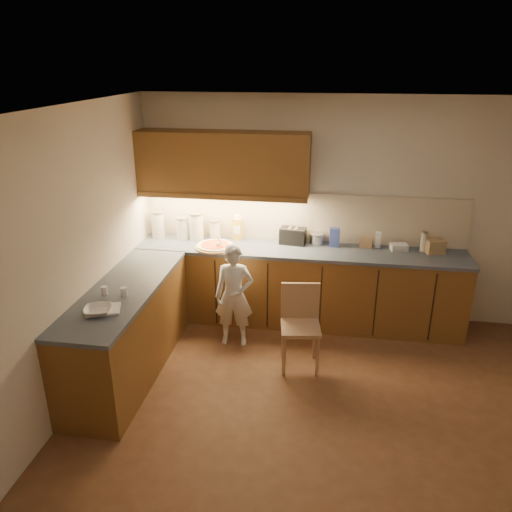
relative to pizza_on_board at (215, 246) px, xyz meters
name	(u,v)px	position (x,y,z in m)	size (l,w,h in m)	color
room	(335,237)	(1.34, -1.58, 0.74)	(4.54, 4.50, 2.62)	brown
l_counter	(246,299)	(0.41, -0.33, -0.48)	(3.77, 2.62, 0.92)	brown
backsplash	(302,217)	(0.96, 0.40, 0.27)	(3.75, 0.02, 0.58)	beige
upper_cabinets	(223,163)	(0.06, 0.24, 0.91)	(1.95, 0.36, 0.73)	brown
pizza_on_board	(215,246)	(0.00, 0.00, 0.00)	(0.46, 0.46, 0.19)	tan
child	(234,296)	(0.32, -0.49, -0.37)	(0.42, 0.27, 1.14)	silver
wooden_chair	(300,320)	(1.05, -0.79, -0.44)	(0.44, 0.44, 0.86)	tan
mixing_bowl	(98,310)	(-0.61, -1.71, 0.01)	(0.24, 0.24, 0.06)	white
canister_a	(158,224)	(-0.76, 0.25, 0.14)	(0.16, 0.16, 0.33)	beige
canister_b	(183,228)	(-0.45, 0.25, 0.12)	(0.15, 0.15, 0.27)	white
canister_c	(196,226)	(-0.28, 0.25, 0.15)	(0.18, 0.18, 0.33)	white
canister_d	(215,229)	(-0.07, 0.31, 0.10)	(0.14, 0.14, 0.23)	silver
oil_jug	(237,228)	(0.20, 0.32, 0.12)	(0.12, 0.10, 0.31)	gold
toaster	(293,236)	(0.87, 0.28, 0.07)	(0.31, 0.20, 0.19)	black
steel_pot	(317,239)	(1.15, 0.31, 0.05)	(0.18, 0.18, 0.13)	#ACABB0
blue_box	(335,237)	(1.35, 0.26, 0.09)	(0.11, 0.08, 0.22)	#3749A5
card_box_a	(366,243)	(1.71, 0.29, 0.03)	(0.14, 0.10, 0.10)	#957350
white_bottle	(378,240)	(1.84, 0.31, 0.07)	(0.06, 0.06, 0.18)	white
flat_pack	(399,247)	(2.08, 0.25, 0.02)	(0.19, 0.13, 0.07)	silver
tall_jar	(424,242)	(2.34, 0.25, 0.10)	(0.08, 0.08, 0.24)	silver
card_box_b	(435,246)	(2.46, 0.23, 0.06)	(0.20, 0.16, 0.16)	tan
dough_cloth	(103,310)	(-0.59, -1.65, -0.01)	(0.28, 0.22, 0.02)	white
spice_jar_a	(104,290)	(-0.72, -1.35, 0.02)	(0.06, 0.06, 0.08)	white
spice_jar_b	(124,292)	(-0.53, -1.35, 0.02)	(0.06, 0.06, 0.08)	white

